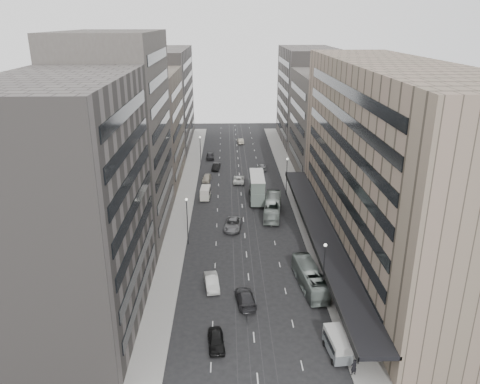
{
  "coord_description": "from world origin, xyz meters",
  "views": [
    {
      "loc": [
        -3.01,
        -59.29,
        35.66
      ],
      "look_at": [
        -0.71,
        19.87,
        6.39
      ],
      "focal_mm": 35.0,
      "sensor_mm": 36.0,
      "label": 1
    }
  ],
  "objects": [
    {
      "name": "lamp_right_far",
      "position": [
        9.7,
        35.0,
        5.2
      ],
      "size": [
        0.44,
        0.44,
        8.32
      ],
      "color": "#262628",
      "rests_on": "ground"
    },
    {
      "name": "building_left_b",
      "position": [
        -21.5,
        19.0,
        17.0
      ],
      "size": [
        15.0,
        26.0,
        34.0
      ],
      "primitive_type": "cube",
      "color": "#48423E",
      "rests_on": "ground"
    },
    {
      "name": "lamp_left_near",
      "position": [
        -9.7,
        12.0,
        5.2
      ],
      "size": [
        0.44,
        0.44,
        8.32
      ],
      "color": "#262628",
      "rests_on": "ground"
    },
    {
      "name": "sidewalk_left",
      "position": [
        -12.0,
        37.5,
        0.07
      ],
      "size": [
        4.0,
        125.0,
        0.15
      ],
      "primitive_type": "cube",
      "color": "gray",
      "rests_on": "ground"
    },
    {
      "name": "building_left_a",
      "position": [
        -21.5,
        -8.0,
        15.0
      ],
      "size": [
        15.0,
        28.0,
        30.0
      ],
      "primitive_type": "cube",
      "color": "#5E5855",
      "rests_on": "ground"
    },
    {
      "name": "sedan_6",
      "position": [
        -0.31,
        43.62,
        0.75
      ],
      "size": [
        2.77,
        5.55,
        1.51
      ],
      "primitive_type": "imported",
      "rotation": [
        0.0,
        0.0,
        3.09
      ],
      "color": "silver",
      "rests_on": "ground"
    },
    {
      "name": "double_decker",
      "position": [
        3.18,
        31.94,
        3.01
      ],
      "size": [
        3.31,
        10.24,
        5.57
      ],
      "rotation": [
        0.0,
        0.0,
        -0.02
      ],
      "color": "slate",
      "rests_on": "ground"
    },
    {
      "name": "sedan_5",
      "position": [
        -5.76,
        53.66,
        0.79
      ],
      "size": [
        2.28,
        4.95,
        1.57
      ],
      "primitive_type": "imported",
      "rotation": [
        0.0,
        0.0,
        -0.13
      ],
      "color": "black",
      "rests_on": "ground"
    },
    {
      "name": "building_left_d",
      "position": [
        -21.5,
        79.0,
        14.0
      ],
      "size": [
        15.0,
        38.0,
        28.0
      ],
      "primitive_type": "cube",
      "color": "#5E5855",
      "rests_on": "ground"
    },
    {
      "name": "sedan_1",
      "position": [
        -5.33,
        -1.72,
        0.85
      ],
      "size": [
        2.48,
        5.35,
        1.7
      ],
      "primitive_type": "imported",
      "rotation": [
        0.0,
        0.0,
        0.13
      ],
      "color": "beige",
      "rests_on": "ground"
    },
    {
      "name": "panel_van",
      "position": [
        -7.61,
        32.97,
        1.46
      ],
      "size": [
        2.29,
        4.32,
        2.65
      ],
      "rotation": [
        0.0,
        0.0,
        -0.06
      ],
      "color": "beige",
      "rests_on": "ground"
    },
    {
      "name": "sidewalk_right",
      "position": [
        12.0,
        37.5,
        0.07
      ],
      "size": [
        4.0,
        125.0,
        0.15
      ],
      "primitive_type": "cube",
      "color": "gray",
      "rests_on": "ground"
    },
    {
      "name": "lamp_right_near",
      "position": [
        9.7,
        -5.0,
        5.2
      ],
      "size": [
        0.44,
        0.44,
        8.32
      ],
      "color": "#262628",
      "rests_on": "ground"
    },
    {
      "name": "sedan_8",
      "position": [
        -7.58,
        63.39,
        0.85
      ],
      "size": [
        2.17,
        5.04,
        1.7
      ],
      "primitive_type": "imported",
      "rotation": [
        0.0,
        0.0,
        0.03
      ],
      "color": "black",
      "rests_on": "ground"
    },
    {
      "name": "lamp_left_far",
      "position": [
        -9.7,
        55.0,
        5.2
      ],
      "size": [
        0.44,
        0.44,
        8.32
      ],
      "color": "#262628",
      "rests_on": "ground"
    },
    {
      "name": "sedan_4",
      "position": [
        -7.8,
        44.84,
        0.78
      ],
      "size": [
        2.28,
        4.75,
        1.56
      ],
      "primitive_type": "imported",
      "rotation": [
        0.0,
        0.0,
        -0.1
      ],
      "color": "#A9A08C",
      "rests_on": "ground"
    },
    {
      "name": "building_left_c",
      "position": [
        -21.5,
        46.0,
        12.5
      ],
      "size": [
        15.0,
        28.0,
        25.0
      ],
      "primitive_type": "cube",
      "color": "#6B6153",
      "rests_on": "ground"
    },
    {
      "name": "building_right_far",
      "position": [
        21.5,
        82.0,
        14.0
      ],
      "size": [
        15.0,
        32.0,
        28.0
      ],
      "primitive_type": "cube",
      "color": "#5E5855",
      "rests_on": "ground"
    },
    {
      "name": "building_right_mid",
      "position": [
        21.5,
        52.0,
        12.0
      ],
      "size": [
        15.0,
        28.0,
        24.0
      ],
      "primitive_type": "cube",
      "color": "#48423E",
      "rests_on": "ground"
    },
    {
      "name": "sedan_7",
      "position": [
        5.94,
        53.43,
        0.71
      ],
      "size": [
        2.24,
        5.01,
        1.43
      ],
      "primitive_type": "imported",
      "rotation": [
        0.0,
        0.0,
        3.09
      ],
      "color": "slate",
      "rests_on": "ground"
    },
    {
      "name": "sedan_2",
      "position": [
        -2.06,
        17.96,
        0.85
      ],
      "size": [
        3.57,
        6.45,
        1.71
      ],
      "primitive_type": "imported",
      "rotation": [
        0.0,
        0.0,
        -0.12
      ],
      "color": "slate",
      "rests_on": "ground"
    },
    {
      "name": "sedan_9",
      "position": [
        1.18,
        80.2,
        0.77
      ],
      "size": [
        1.98,
        4.81,
        1.55
      ],
      "primitive_type": "imported",
      "rotation": [
        0.0,
        0.0,
        3.21
      ],
      "color": "#BBB19A",
      "rests_on": "ground"
    },
    {
      "name": "bus_near",
      "position": [
        8.5,
        -2.13,
        1.55
      ],
      "size": [
        3.75,
        11.33,
        3.1
      ],
      "primitive_type": "imported",
      "rotation": [
        0.0,
        0.0,
        3.25
      ],
      "color": "gray",
      "rests_on": "ground"
    },
    {
      "name": "pedestrian",
      "position": [
        10.2,
        -19.72,
        1.12
      ],
      "size": [
        0.81,
        0.64,
        1.94
      ],
      "primitive_type": "imported",
      "rotation": [
        0.0,
        0.0,
        3.42
      ],
      "color": "black",
      "rests_on": "sidewalk_right"
    },
    {
      "name": "department_store",
      "position": [
        21.45,
        8.0,
        14.95
      ],
      "size": [
        19.2,
        60.0,
        30.0
      ],
      "color": "#756756",
      "rests_on": "ground"
    },
    {
      "name": "sedan_0",
      "position": [
        -4.47,
        -14.53,
        0.78
      ],
      "size": [
        2.25,
        4.75,
        1.57
      ],
      "primitive_type": "imported",
      "rotation": [
        0.0,
        0.0,
        0.09
      ],
      "color": "black",
      "rests_on": "ground"
    },
    {
      "name": "sedan_3",
      "position": [
        -0.72,
        -5.87,
        0.84
      ],
      "size": [
        3.06,
        6.02,
        1.67
      ],
      "primitive_type": "imported",
      "rotation": [
        0.0,
        0.0,
        3.27
      ],
      "color": "#262629",
      "rests_on": "ground"
    },
    {
      "name": "vw_microbus",
      "position": [
        9.2,
        -16.28,
        1.44
      ],
      "size": [
        2.58,
        4.97,
        2.59
      ],
      "rotation": [
        0.0,
        0.0,
        0.1
      ],
      "color": "slate",
      "rests_on": "ground"
    },
    {
      "name": "bus_far",
      "position": [
        5.73,
        24.17,
        1.7
      ],
      "size": [
        4.49,
        12.48,
        3.4
      ],
      "primitive_type": "imported",
      "rotation": [
        0.0,
        0.0,
        3.01
      ],
      "color": "#96A29B",
      "rests_on": "ground"
    },
    {
      "name": "ground",
      "position": [
        0.0,
        0.0,
        0.0
      ],
      "size": [
        220.0,
        220.0,
        0.0
      ],
      "primitive_type": "plane",
      "color": "black",
      "rests_on": "ground"
    }
  ]
}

